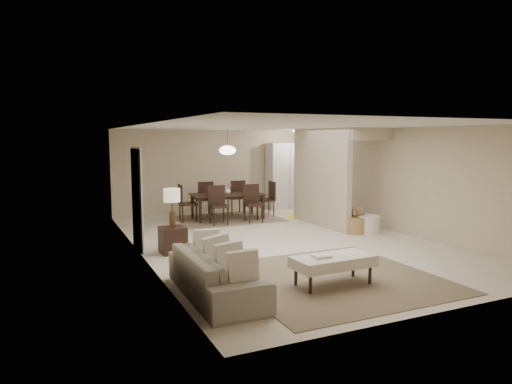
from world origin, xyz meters
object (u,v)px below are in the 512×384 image
side_table (173,240)px  wicker_basket (357,225)px  dining_table (228,206)px  round_pouf (369,225)px  sofa (216,274)px  pantry_cabinet (286,176)px  ottoman_bench (333,262)px

side_table → wicker_basket: side_table is taller
dining_table → wicker_basket: bearing=-52.8°
side_table → round_pouf: size_ratio=0.96×
dining_table → sofa: bearing=-109.0°
pantry_cabinet → ottoman_bench: pantry_cabinet is taller
sofa → round_pouf: (4.76, 2.60, -0.11)m
sofa → ottoman_bench: (1.79, -0.30, 0.05)m
ottoman_bench → round_pouf: bearing=42.4°
ottoman_bench → dining_table: 6.14m
pantry_cabinet → sofa: size_ratio=0.96×
wicker_basket → round_pouf: bearing=-19.5°
pantry_cabinet → round_pouf: (-0.04, -4.25, -0.84)m
sofa → wicker_basket: size_ratio=4.74×
pantry_cabinet → wicker_basket: 4.25m
side_table → round_pouf: (4.71, -0.08, -0.05)m
side_table → round_pouf: 4.72m
pantry_cabinet → wicker_basket: pantry_cabinet is taller
pantry_cabinet → sofa: pantry_cabinet is taller
pantry_cabinet → side_table: size_ratio=4.05×
sofa → dining_table: 6.29m
sofa → ottoman_bench: bearing=-99.1°
sofa → side_table: 2.68m
sofa → ottoman_bench: 1.82m
pantry_cabinet → round_pouf: bearing=-90.5°
round_pouf → dining_table: dining_table is taller
ottoman_bench → wicker_basket: (2.69, 3.00, -0.17)m
round_pouf → wicker_basket: round_pouf is taller
pantry_cabinet → sofa: 8.39m
ottoman_bench → wicker_basket: 4.03m
ottoman_bench → sofa: bearing=168.7°
sofa → wicker_basket: (4.48, 2.70, -0.12)m
sofa → dining_table: bearing=-22.2°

